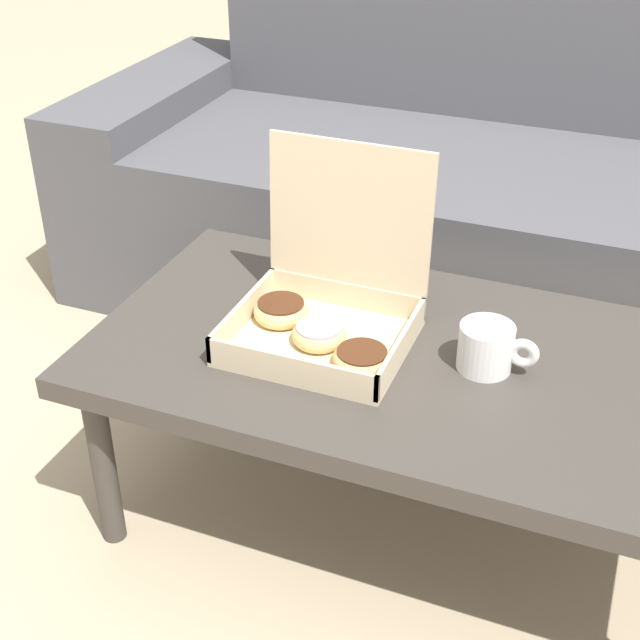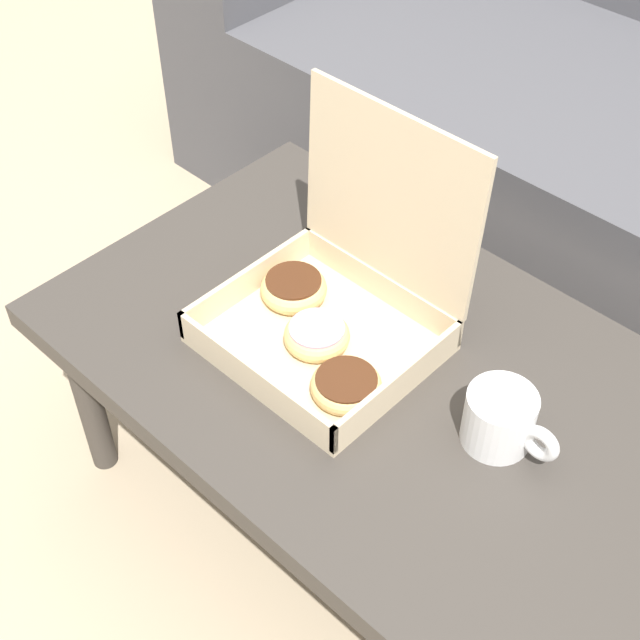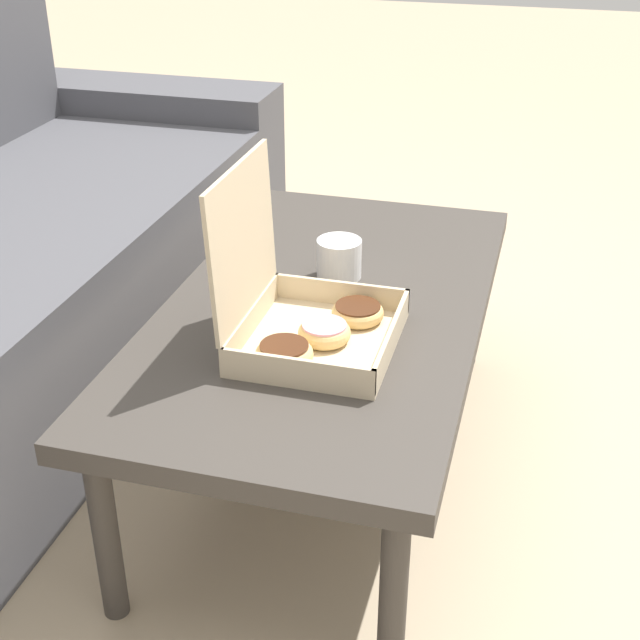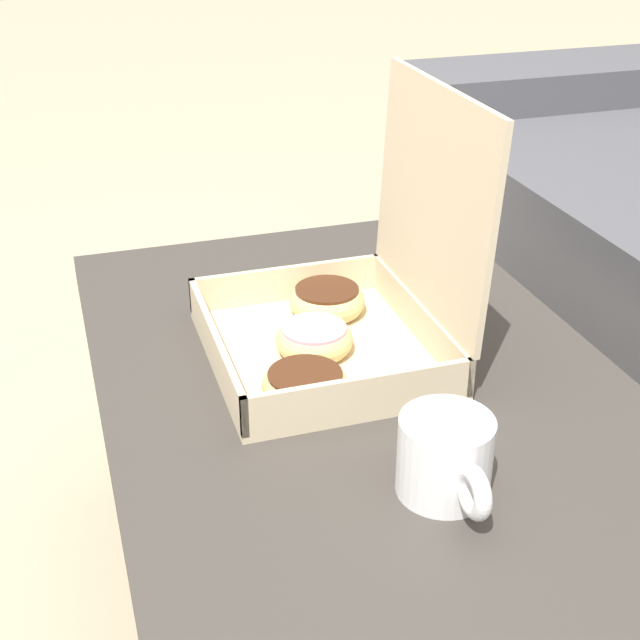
# 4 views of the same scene
# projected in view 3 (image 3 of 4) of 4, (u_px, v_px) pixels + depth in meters

# --- Properties ---
(ground_plane) EXTENTS (12.00, 12.00, 0.00)m
(ground_plane) POSITION_uv_depth(u_px,v_px,m) (287.00, 455.00, 1.94)
(ground_plane) COLOR tan
(coffee_table) EXTENTS (1.12, 0.60, 0.39)m
(coffee_table) POSITION_uv_depth(u_px,v_px,m) (326.00, 318.00, 1.75)
(coffee_table) COLOR #3D3833
(coffee_table) RESTS_ON ground_plane
(pastry_box) EXTENTS (0.30, 0.28, 0.32)m
(pastry_box) POSITION_uv_depth(u_px,v_px,m) (304.00, 315.00, 1.56)
(pastry_box) COLOR beige
(pastry_box) RESTS_ON coffee_table
(coffee_mug) EXTENTS (0.13, 0.09, 0.08)m
(coffee_mug) POSITION_uv_depth(u_px,v_px,m) (340.00, 258.00, 1.81)
(coffee_mug) COLOR white
(coffee_mug) RESTS_ON coffee_table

